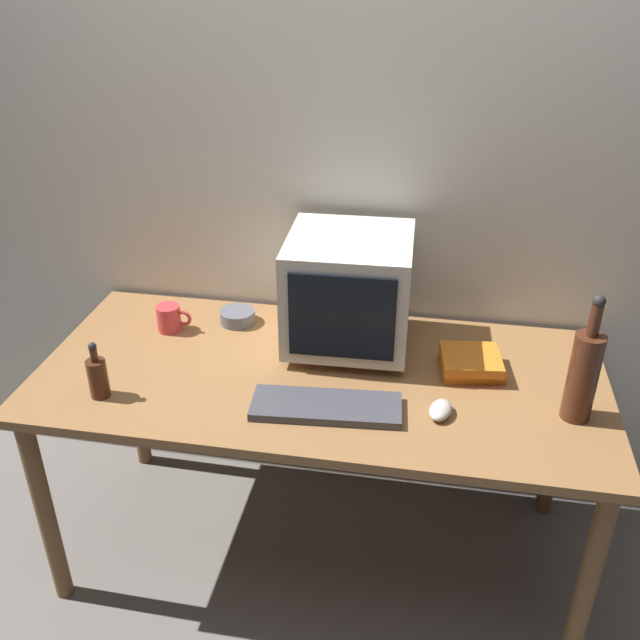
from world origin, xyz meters
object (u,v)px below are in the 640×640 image
(keyboard, at_px, (326,407))
(bottle_short, at_px, (98,376))
(bottle_tall, at_px, (583,373))
(mug, at_px, (170,318))
(book_stack, at_px, (471,363))
(crt_monitor, at_px, (349,291))
(cd_spindle, at_px, (238,316))
(computer_mouse, at_px, (440,410))

(keyboard, relative_size, bottle_short, 2.37)
(bottle_tall, distance_m, mug, 1.30)
(book_stack, relative_size, mug, 1.70)
(mug, bearing_deg, book_stack, -5.00)
(crt_monitor, height_order, mug, crt_monitor)
(mug, height_order, cd_spindle, mug)
(bottle_tall, distance_m, book_stack, 0.35)
(computer_mouse, distance_m, mug, 0.96)
(crt_monitor, distance_m, bottle_tall, 0.73)
(keyboard, bearing_deg, computer_mouse, 1.35)
(bottle_tall, bearing_deg, cd_spindle, 161.70)
(bottle_short, xyz_separation_m, book_stack, (1.05, 0.31, -0.03))
(bottle_tall, height_order, mug, bottle_tall)
(keyboard, xyz_separation_m, book_stack, (0.40, 0.27, 0.02))
(computer_mouse, relative_size, book_stack, 0.49)
(book_stack, distance_m, cd_spindle, 0.80)
(mug, bearing_deg, bottle_short, -98.85)
(crt_monitor, relative_size, keyboard, 0.95)
(keyboard, relative_size, mug, 3.50)
(keyboard, height_order, book_stack, book_stack)
(book_stack, bearing_deg, cd_spindle, 167.27)
(bottle_tall, relative_size, bottle_short, 2.13)
(book_stack, bearing_deg, mug, 175.00)
(bottle_short, bearing_deg, crt_monitor, 32.03)
(computer_mouse, relative_size, cd_spindle, 0.83)
(computer_mouse, distance_m, bottle_tall, 0.39)
(bottle_tall, relative_size, mug, 3.14)
(computer_mouse, height_order, mug, mug)
(computer_mouse, bearing_deg, bottle_tall, 22.01)
(bottle_short, xyz_separation_m, mug, (0.06, 0.40, -0.02))
(keyboard, height_order, cd_spindle, cd_spindle)
(computer_mouse, bearing_deg, cd_spindle, 162.19)
(bottle_tall, height_order, cd_spindle, bottle_tall)
(keyboard, bearing_deg, cd_spindle, 126.27)
(bottle_short, relative_size, cd_spindle, 1.48)
(crt_monitor, distance_m, bottle_short, 0.79)
(computer_mouse, bearing_deg, mug, 173.17)
(computer_mouse, distance_m, bottle_short, 0.97)
(bottle_tall, bearing_deg, bottle_short, -174.16)
(bottle_tall, distance_m, bottle_short, 1.35)
(computer_mouse, bearing_deg, crt_monitor, 145.03)
(keyboard, xyz_separation_m, bottle_tall, (0.68, 0.09, 0.13))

